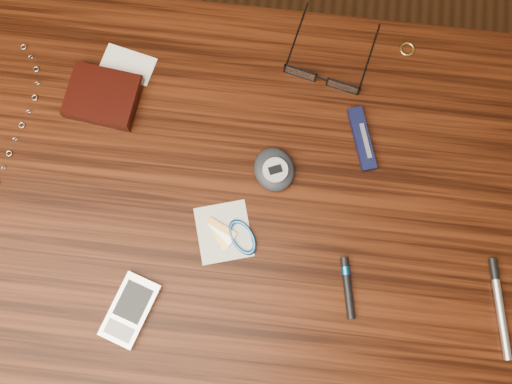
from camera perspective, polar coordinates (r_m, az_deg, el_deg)
ground at (r=1.61m, az=-1.26°, el=-6.80°), size 3.80×3.80×0.00m
desk at (r=0.96m, az=-2.10°, el=-3.50°), size 1.00×0.70×0.75m
wallet_and_card at (r=0.93m, az=-15.02°, el=9.30°), size 0.13×0.14×0.02m
eyeglasses at (r=0.92m, az=6.70°, el=11.49°), size 0.15×0.15×0.03m
gold_ring at (r=0.97m, az=14.88°, el=13.64°), size 0.03×0.03×0.00m
pda_phone at (r=0.86m, az=-12.47°, el=-11.44°), size 0.08×0.11×0.02m
pedometer at (r=0.86m, az=1.83°, el=2.26°), size 0.08×0.09×0.03m
notepad_keys at (r=0.85m, az=-2.27°, el=-4.30°), size 0.11×0.11×0.01m
pocket_knife at (r=0.90m, az=10.54°, el=5.24°), size 0.05×0.10×0.01m
silver_pen at (r=0.91m, az=23.11°, el=-9.91°), size 0.04×0.14×0.01m
black_blue_pen at (r=0.85m, az=9.12°, el=-9.22°), size 0.03×0.09×0.01m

